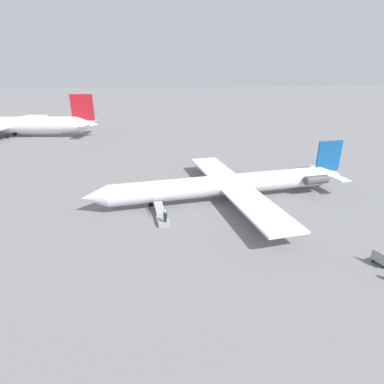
# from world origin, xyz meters

# --- Properties ---
(ground_plane) EXTENTS (600.00, 600.00, 0.00)m
(ground_plane) POSITION_xyz_m (0.00, 0.00, 0.00)
(ground_plane) COLOR slate
(airplane_main) EXTENTS (31.65, 24.25, 6.22)m
(airplane_main) POSITION_xyz_m (-0.91, -0.04, 1.85)
(airplane_main) COLOR silver
(airplane_main) RESTS_ON ground
(boarding_stairs) EXTENTS (1.19, 4.05, 1.60)m
(boarding_stairs) POSITION_xyz_m (7.61, 4.04, 0.36)
(boarding_stairs) COLOR #99999E
(boarding_stairs) RESTS_ON ground
(passenger) EXTENTS (0.36, 0.55, 1.74)m
(passenger) POSITION_xyz_m (7.43, 5.16, 1.00)
(passenger) COLOR #23232D
(passenger) RESTS_ON ground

